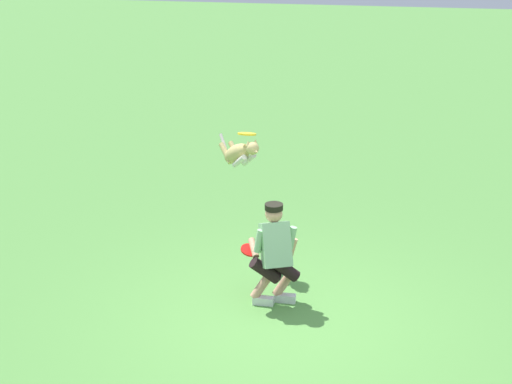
% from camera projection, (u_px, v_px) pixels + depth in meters
% --- Properties ---
extents(ground_plane, '(60.00, 60.00, 0.00)m').
position_uv_depth(ground_plane, '(286.00, 325.00, 9.12)').
color(ground_plane, '#508A3E').
extents(person, '(0.70, 0.51, 1.29)m').
position_uv_depth(person, '(275.00, 252.00, 9.37)').
color(person, silver).
rests_on(person, ground_plane).
extents(dog, '(0.74, 0.86, 0.56)m').
position_uv_depth(dog, '(239.00, 154.00, 10.39)').
color(dog, tan).
extents(frisbee_flying, '(0.35, 0.35, 0.08)m').
position_uv_depth(frisbee_flying, '(247.00, 134.00, 10.12)').
color(frisbee_flying, yellow).
extents(frisbee_held, '(0.25, 0.26, 0.13)m').
position_uv_depth(frisbee_held, '(250.00, 250.00, 9.63)').
color(frisbee_held, red).
rests_on(frisbee_held, person).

